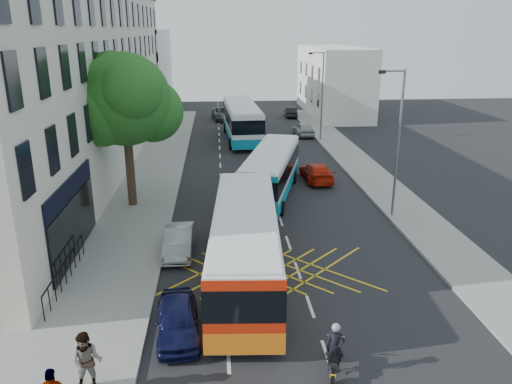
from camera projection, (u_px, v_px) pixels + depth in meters
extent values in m
plane|color=black|center=(327.00, 355.00, 16.22)|extent=(120.00, 120.00, 0.00)
cube|color=gray|center=(133.00, 205.00, 29.77)|extent=(5.00, 70.00, 0.15)
cube|color=gray|center=(394.00, 198.00, 30.97)|extent=(3.00, 70.00, 0.15)
cube|color=beige|center=(70.00, 81.00, 36.34)|extent=(8.00, 45.00, 13.00)
cube|color=black|center=(70.00, 188.00, 21.99)|extent=(0.12, 7.00, 0.90)
cube|color=black|center=(74.00, 226.00, 22.55)|extent=(0.12, 7.00, 2.60)
cube|color=silver|center=(135.00, 69.00, 65.70)|extent=(8.00, 20.00, 10.00)
cube|color=silver|center=(333.00, 81.00, 61.26)|extent=(6.00, 18.00, 8.00)
cylinder|color=#382619|center=(130.00, 168.00, 29.06)|extent=(0.50, 0.50, 4.40)
sphere|color=#19591A|center=(125.00, 99.00, 27.81)|extent=(5.20, 5.20, 5.20)
sphere|color=#19591A|center=(153.00, 111.00, 28.92)|extent=(3.60, 3.60, 3.60)
sphere|color=#19591A|center=(101.00, 112.00, 27.34)|extent=(3.80, 3.80, 3.80)
sphere|color=#19591A|center=(131.00, 91.00, 26.43)|extent=(3.40, 3.40, 3.40)
sphere|color=#19591A|center=(112.00, 79.00, 28.48)|extent=(3.20, 3.20, 3.20)
cylinder|color=slate|center=(398.00, 145.00, 26.76)|extent=(0.14, 0.14, 8.00)
cylinder|color=slate|center=(394.00, 71.00, 25.50)|extent=(1.20, 0.10, 0.10)
cube|color=black|center=(382.00, 72.00, 25.47)|extent=(0.35, 0.15, 0.18)
cylinder|color=slate|center=(322.00, 97.00, 45.70)|extent=(0.14, 0.14, 8.00)
cylinder|color=slate|center=(317.00, 53.00, 44.44)|extent=(1.20, 0.10, 0.10)
cube|color=black|center=(311.00, 53.00, 44.41)|extent=(0.35, 0.15, 0.18)
cube|color=silver|center=(245.00, 243.00, 20.52)|extent=(3.22, 11.26, 2.68)
cube|color=silver|center=(245.00, 212.00, 20.09)|extent=(3.01, 11.02, 0.12)
cube|color=black|center=(245.00, 235.00, 20.40)|extent=(3.28, 11.32, 1.11)
cube|color=orange|center=(245.00, 264.00, 20.81)|extent=(3.27, 11.31, 0.76)
cube|color=red|center=(244.00, 317.00, 15.26)|extent=(2.57, 0.26, 2.53)
cube|color=#FF0C0C|center=(212.00, 337.00, 15.46)|extent=(0.25, 0.08, 0.25)
cube|color=#FF0C0C|center=(277.00, 336.00, 15.49)|extent=(0.25, 0.08, 0.25)
cylinder|color=black|center=(219.00, 241.00, 23.77)|extent=(0.34, 0.93, 0.91)
cylinder|color=black|center=(272.00, 241.00, 23.81)|extent=(0.34, 0.93, 0.91)
cylinder|color=black|center=(209.00, 320.00, 17.34)|extent=(0.34, 0.93, 0.91)
cylinder|color=black|center=(281.00, 320.00, 17.38)|extent=(0.34, 0.93, 0.91)
cube|color=silver|center=(271.00, 171.00, 31.33)|extent=(4.94, 10.52, 2.47)
cube|color=silver|center=(271.00, 152.00, 30.93)|extent=(4.71, 10.27, 0.11)
cube|color=black|center=(271.00, 166.00, 31.23)|extent=(5.02, 10.59, 1.03)
cube|color=#0E8DAF|center=(271.00, 185.00, 31.60)|extent=(5.00, 10.58, 0.70)
cube|color=#0C929F|center=(256.00, 197.00, 26.56)|extent=(2.32, 0.72, 2.33)
cube|color=#FF0C0C|center=(239.00, 207.00, 26.92)|extent=(0.26, 0.12, 0.25)
cube|color=#FF0C0C|center=(273.00, 209.00, 26.60)|extent=(0.26, 0.12, 0.25)
cylinder|color=black|center=(261.00, 176.00, 34.51)|extent=(0.47, 0.88, 0.84)
cylinder|color=black|center=(294.00, 177.00, 34.10)|extent=(0.47, 0.88, 0.84)
cylinder|color=black|center=(241.00, 206.00, 28.67)|extent=(0.47, 0.88, 0.84)
cylinder|color=black|center=(282.00, 208.00, 28.26)|extent=(0.47, 0.88, 0.84)
cube|color=silver|center=(242.00, 120.00, 47.29)|extent=(3.26, 12.18, 2.91)
cube|color=silver|center=(242.00, 104.00, 46.82)|extent=(3.03, 11.93, 0.13)
cube|color=black|center=(242.00, 116.00, 47.17)|extent=(3.32, 12.24, 1.21)
cube|color=#0E8DB0|center=(242.00, 131.00, 47.61)|extent=(3.31, 12.23, 0.82)
cube|color=white|center=(249.00, 132.00, 41.62)|extent=(2.79, 0.22, 2.74)
cube|color=#FF0C0C|center=(235.00, 142.00, 41.72)|extent=(0.25, 0.07, 0.25)
cube|color=#FF0C0C|center=(262.00, 141.00, 41.98)|extent=(0.25, 0.07, 0.25)
cylinder|color=black|center=(225.00, 128.00, 50.66)|extent=(0.35, 1.00, 0.99)
cylinder|color=black|center=(252.00, 127.00, 50.98)|extent=(0.35, 1.00, 0.99)
cylinder|color=black|center=(231.00, 144.00, 43.73)|extent=(0.35, 1.00, 0.99)
cylinder|color=black|center=(262.00, 143.00, 44.04)|extent=(0.35, 1.00, 0.99)
cylinder|color=black|center=(333.00, 379.00, 14.68)|extent=(0.27, 0.60, 0.59)
cylinder|color=black|center=(335.00, 351.00, 15.98)|extent=(0.27, 0.60, 0.59)
cube|color=black|center=(334.00, 356.00, 15.24)|extent=(0.50, 1.12, 0.20)
cube|color=black|center=(335.00, 347.00, 15.40)|extent=(0.36, 0.47, 0.19)
cube|color=black|center=(334.00, 358.00, 14.99)|extent=(0.36, 0.51, 0.09)
cylinder|color=slate|center=(336.00, 342.00, 15.82)|extent=(0.16, 0.40, 0.78)
cylinder|color=slate|center=(336.00, 336.00, 15.59)|extent=(0.54, 0.19, 0.04)
cube|color=gold|center=(333.00, 376.00, 14.47)|extent=(0.17, 0.06, 0.12)
imported|color=black|center=(335.00, 347.00, 15.08)|extent=(0.66, 0.53, 1.60)
sphere|color=#99999E|center=(336.00, 328.00, 14.87)|extent=(0.28, 0.28, 0.28)
imported|color=#0D1037|center=(178.00, 319.00, 17.11)|extent=(1.76, 3.72, 1.23)
imported|color=#989B9F|center=(179.00, 241.00, 23.42)|extent=(1.31, 3.72, 1.22)
imported|color=red|center=(316.00, 172.00, 34.64)|extent=(1.92, 4.39, 1.26)
imported|color=#43464B|center=(224.00, 114.00, 57.74)|extent=(2.91, 5.32, 1.41)
imported|color=#A2A3A9|center=(304.00, 129.00, 49.16)|extent=(1.81, 4.09, 1.37)
imported|color=black|center=(291.00, 112.00, 59.67)|extent=(1.46, 3.71, 1.20)
imported|color=gray|center=(87.00, 362.00, 14.16)|extent=(0.92, 0.72, 1.88)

